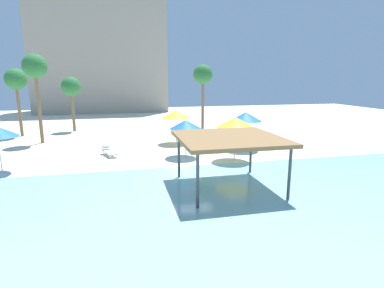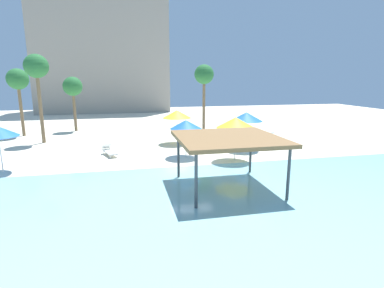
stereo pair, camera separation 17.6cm
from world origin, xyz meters
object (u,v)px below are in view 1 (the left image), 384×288
lounge_chair_2 (109,151)px  palm_tree_0 (35,69)px  lounge_chair_1 (272,137)px  palm_tree_1 (16,81)px  palm_tree_2 (71,87)px  lounge_chair_0 (201,139)px  shade_pavilion (229,139)px  beach_umbrella_blue_3 (246,117)px  beach_umbrella_blue_0 (186,124)px  beach_umbrella_yellow_4 (176,114)px  beach_umbrella_yellow_2 (236,122)px  palm_tree_3 (203,76)px

lounge_chair_2 → palm_tree_0: (-5.56, 5.60, 5.72)m
lounge_chair_1 → palm_tree_1: size_ratio=0.31×
lounge_chair_1 → palm_tree_2: (-17.28, 9.31, 4.06)m
lounge_chair_0 → lounge_chair_2: 7.79m
shade_pavilion → palm_tree_1: size_ratio=0.79×
beach_umbrella_blue_3 → lounge_chair_2: 10.28m
shade_pavilion → beach_umbrella_blue_0: 6.56m
lounge_chair_2 → palm_tree_2: size_ratio=0.36×
beach_umbrella_yellow_4 → beach_umbrella_blue_3: bearing=-35.5°
beach_umbrella_yellow_2 → lounge_chair_2: size_ratio=1.44×
beach_umbrella_blue_3 → lounge_chair_2: bearing=178.0°
shade_pavilion → lounge_chair_2: size_ratio=2.45×
palm_tree_2 → palm_tree_1: bearing=-157.0°
beach_umbrella_blue_0 → lounge_chair_2: size_ratio=1.28×
lounge_chair_2 → palm_tree_0: size_ratio=0.28×
beach_umbrella_blue_0 → palm_tree_1: palm_tree_1 is taller
lounge_chair_1 → palm_tree_2: palm_tree_2 is taller
beach_umbrella_yellow_4 → palm_tree_2: size_ratio=0.50×
shade_pavilion → palm_tree_1: 22.54m
beach_umbrella_yellow_4 → lounge_chair_0: bearing=-12.6°
lounge_chair_0 → palm_tree_3: 7.62m
lounge_chair_1 → palm_tree_3: 9.16m
palm_tree_2 → beach_umbrella_blue_0: bearing=-54.8°
shade_pavilion → palm_tree_1: bearing=129.1°
lounge_chair_2 → beach_umbrella_yellow_4: bearing=99.3°
beach_umbrella_yellow_2 → palm_tree_0: 16.67m
lounge_chair_1 → palm_tree_0: size_ratio=0.27×
beach_umbrella_blue_0 → lounge_chair_2: 5.74m
beach_umbrella_blue_0 → beach_umbrella_yellow_4: (0.15, 4.50, 0.18)m
beach_umbrella_blue_3 → palm_tree_1: size_ratio=0.46×
shade_pavilion → beach_umbrella_yellow_4: size_ratio=1.77×
shade_pavilion → lounge_chair_2: (-5.98, 8.02, -2.11)m
beach_umbrella_blue_0 → lounge_chair_1: 9.18m
beach_umbrella_yellow_2 → lounge_chair_0: bearing=97.9°
beach_umbrella_blue_0 → palm_tree_2: size_ratio=0.47×
beach_umbrella_blue_0 → palm_tree_0: size_ratio=0.35×
beach_umbrella_yellow_4 → palm_tree_3: 6.82m
beach_umbrella_yellow_2 → palm_tree_3: palm_tree_3 is taller
shade_pavilion → lounge_chair_2: 10.23m
beach_umbrella_yellow_4 → palm_tree_3: palm_tree_3 is taller
beach_umbrella_yellow_4 → palm_tree_1: 15.16m
palm_tree_0 → beach_umbrella_blue_3: bearing=-20.9°
palm_tree_1 → lounge_chair_0: bearing=-23.7°
palm_tree_0 → palm_tree_1: size_ratio=1.17×
beach_umbrella_blue_0 → palm_tree_3: (3.72, 9.42, 3.25)m
lounge_chair_2 → palm_tree_2: palm_tree_2 is taller
beach_umbrella_yellow_2 → beach_umbrella_blue_0: bearing=150.3°
beach_umbrella_blue_0 → lounge_chair_0: bearing=61.9°
palm_tree_1 → palm_tree_3: palm_tree_3 is taller
lounge_chair_0 → lounge_chair_1: size_ratio=1.03×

